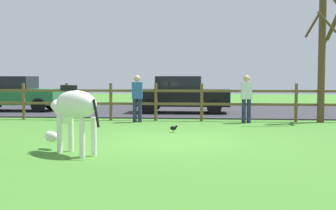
{
  "coord_description": "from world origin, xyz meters",
  "views": [
    {
      "loc": [
        0.88,
        -10.84,
        1.58
      ],
      "look_at": [
        -0.25,
        0.96,
        0.83
      ],
      "focal_mm": 47.32,
      "sensor_mm": 36.0,
      "label": 1
    }
  ],
  "objects_px": {
    "bare_tree": "(323,52)",
    "visitor_left_of_tree": "(246,97)",
    "parked_car_green": "(15,93)",
    "zebra": "(74,109)",
    "visitor_right_of_tree": "(137,96)",
    "crow_on_grass": "(174,128)",
    "parked_car_black": "(182,94)"
  },
  "relations": [
    {
      "from": "bare_tree",
      "to": "visitor_right_of_tree",
      "type": "bearing_deg",
      "value": -175.19
    },
    {
      "from": "bare_tree",
      "to": "crow_on_grass",
      "type": "xyz_separation_m",
      "value": [
        -4.88,
        -3.24,
        -2.31
      ]
    },
    {
      "from": "bare_tree",
      "to": "visitor_left_of_tree",
      "type": "bearing_deg",
      "value": -170.03
    },
    {
      "from": "parked_car_green",
      "to": "bare_tree",
      "type": "bearing_deg",
      "value": -15.45
    },
    {
      "from": "zebra",
      "to": "visitor_right_of_tree",
      "type": "distance_m",
      "value": 6.44
    },
    {
      "from": "visitor_left_of_tree",
      "to": "parked_car_green",
      "type": "bearing_deg",
      "value": 158.5
    },
    {
      "from": "zebra",
      "to": "parked_car_green",
      "type": "relative_size",
      "value": 0.4
    },
    {
      "from": "crow_on_grass",
      "to": "visitor_right_of_tree",
      "type": "height_order",
      "value": "visitor_right_of_tree"
    },
    {
      "from": "crow_on_grass",
      "to": "visitor_left_of_tree",
      "type": "height_order",
      "value": "visitor_left_of_tree"
    },
    {
      "from": "crow_on_grass",
      "to": "zebra",
      "type": "bearing_deg",
      "value": -115.04
    },
    {
      "from": "parked_car_green",
      "to": "crow_on_grass",
      "type": "bearing_deg",
      "value": -40.92
    },
    {
      "from": "bare_tree",
      "to": "visitor_right_of_tree",
      "type": "height_order",
      "value": "bare_tree"
    },
    {
      "from": "parked_car_green",
      "to": "visitor_right_of_tree",
      "type": "distance_m",
      "value": 7.46
    },
    {
      "from": "zebra",
      "to": "parked_car_green",
      "type": "xyz_separation_m",
      "value": [
        -6.03,
        10.47,
        -0.08
      ]
    },
    {
      "from": "crow_on_grass",
      "to": "visitor_left_of_tree",
      "type": "relative_size",
      "value": 0.13
    },
    {
      "from": "bare_tree",
      "to": "parked_car_black",
      "type": "bearing_deg",
      "value": 148.12
    },
    {
      "from": "crow_on_grass",
      "to": "parked_car_black",
      "type": "bearing_deg",
      "value": 91.58
    },
    {
      "from": "parked_car_black",
      "to": "parked_car_green",
      "type": "distance_m",
      "value": 7.61
    },
    {
      "from": "zebra",
      "to": "crow_on_grass",
      "type": "bearing_deg",
      "value": 64.96
    },
    {
      "from": "visitor_left_of_tree",
      "to": "visitor_right_of_tree",
      "type": "height_order",
      "value": "same"
    },
    {
      "from": "bare_tree",
      "to": "zebra",
      "type": "bearing_deg",
      "value": -133.52
    },
    {
      "from": "bare_tree",
      "to": "zebra",
      "type": "height_order",
      "value": "bare_tree"
    },
    {
      "from": "parked_car_black",
      "to": "visitor_right_of_tree",
      "type": "xyz_separation_m",
      "value": [
        -1.32,
        -3.68,
        0.06
      ]
    },
    {
      "from": "zebra",
      "to": "visitor_right_of_tree",
      "type": "xyz_separation_m",
      "value": [
        0.25,
        6.44,
        -0.02
      ]
    },
    {
      "from": "bare_tree",
      "to": "parked_car_black",
      "type": "distance_m",
      "value": 6.16
    },
    {
      "from": "parked_car_black",
      "to": "visitor_left_of_tree",
      "type": "bearing_deg",
      "value": -55.84
    },
    {
      "from": "bare_tree",
      "to": "visitor_left_of_tree",
      "type": "height_order",
      "value": "bare_tree"
    },
    {
      "from": "visitor_left_of_tree",
      "to": "visitor_right_of_tree",
      "type": "relative_size",
      "value": 1.0
    },
    {
      "from": "crow_on_grass",
      "to": "bare_tree",
      "type": "bearing_deg",
      "value": 33.59
    },
    {
      "from": "parked_car_black",
      "to": "parked_car_green",
      "type": "xyz_separation_m",
      "value": [
        -7.6,
        0.35,
        0.0
      ]
    },
    {
      "from": "bare_tree",
      "to": "crow_on_grass",
      "type": "bearing_deg",
      "value": -146.41
    },
    {
      "from": "crow_on_grass",
      "to": "parked_car_black",
      "type": "distance_m",
      "value": 6.43
    }
  ]
}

